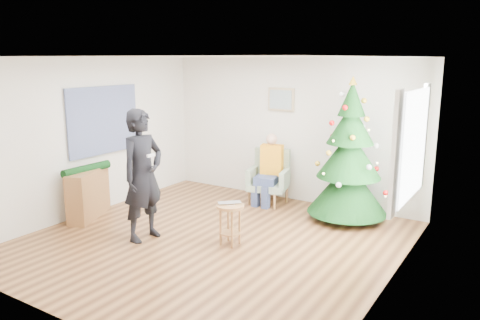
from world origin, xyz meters
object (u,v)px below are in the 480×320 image
Objects in this scene: standing_man at (143,175)px; console at (88,194)px; christmas_tree at (349,157)px; armchair at (269,184)px; stool at (230,224)px.

console is (-1.44, 0.19, -0.55)m from standing_man.
christmas_tree is 2.32× the size of console.
christmas_tree reaches higher than armchair.
christmas_tree reaches higher than standing_man.
stool is (-1.02, -1.91, -0.74)m from christmas_tree.
standing_man is (-0.69, -2.49, 0.60)m from armchair.
christmas_tree is 2.29m from stool.
standing_man is (-2.20, -2.38, -0.09)m from christmas_tree.
console is (-2.62, -0.27, 0.10)m from stool.
stool is 0.59× the size of console.
christmas_tree is 3.95× the size of stool.
stool is 1.43m from standing_man.
stool is at bearing -18.55° from console.
console is at bearing -174.03° from stool.
christmas_tree is 2.39× the size of armchair.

